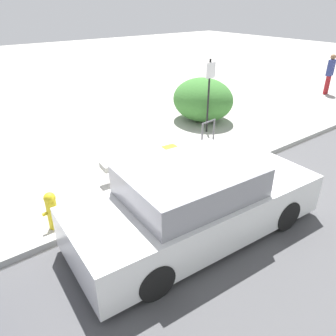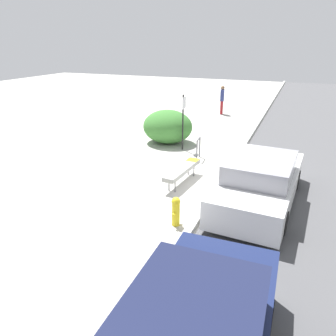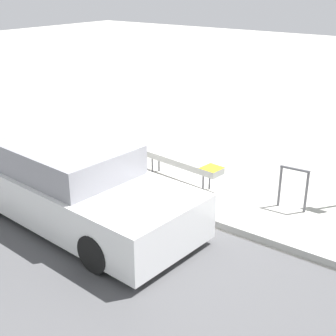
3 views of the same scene
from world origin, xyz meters
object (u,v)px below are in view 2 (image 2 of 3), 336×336
at_px(fire_hydrant, 176,210).
at_px(bench, 182,170).
at_px(sign_post, 183,117).
at_px(pedestrian, 222,99).
at_px(bike_rack, 198,147).
at_px(parked_car_near, 260,182).

bearing_deg(fire_hydrant, bench, 16.32).
height_order(sign_post, pedestrian, sign_post).
height_order(bike_rack, sign_post, sign_post).
relative_size(bench, fire_hydrant, 2.70).
bearing_deg(sign_post, bench, -160.49).
distance_m(sign_post, pedestrian, 7.68).
distance_m(bench, sign_post, 3.62).
bearing_deg(fire_hydrant, parked_car_near, -40.90).
relative_size(bench, sign_post, 0.90).
bearing_deg(bench, fire_hydrant, -158.00).
distance_m(bench, pedestrian, 11.05).
height_order(bench, pedestrian, pedestrian).
height_order(bike_rack, fire_hydrant, bike_rack).
relative_size(bike_rack, parked_car_near, 0.17).
bearing_deg(bench, parked_car_near, -95.57).
distance_m(bike_rack, fire_hydrant, 5.00).
bearing_deg(pedestrian, bike_rack, 177.36).
bearing_deg(bike_rack, fire_hydrant, -169.11).
relative_size(bench, parked_car_near, 0.44).
relative_size(sign_post, fire_hydrant, 3.01).
bearing_deg(sign_post, parked_car_near, -136.11).
bearing_deg(bike_rack, parked_car_near, -137.16).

